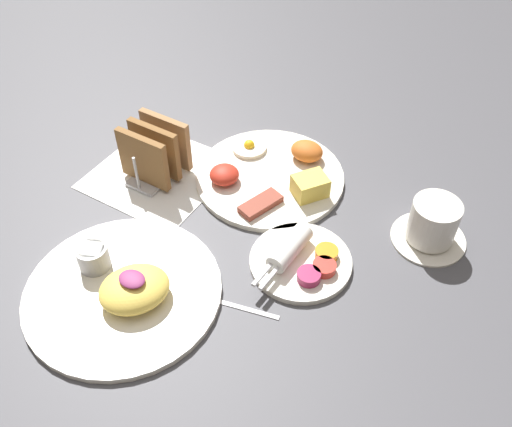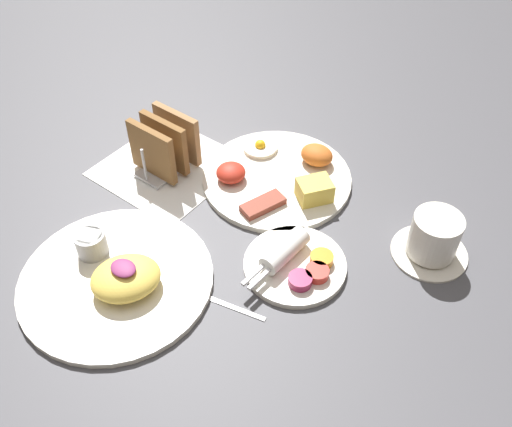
{
  "view_description": "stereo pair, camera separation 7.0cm",
  "coord_description": "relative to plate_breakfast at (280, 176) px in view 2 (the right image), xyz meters",
  "views": [
    {
      "loc": [
        0.38,
        -0.52,
        0.68
      ],
      "look_at": [
        0.04,
        0.03,
        0.03
      ],
      "focal_mm": 40.0,
      "sensor_mm": 36.0,
      "label": 1
    },
    {
      "loc": [
        0.43,
        -0.48,
        0.68
      ],
      "look_at": [
        0.04,
        0.03,
        0.03
      ],
      "focal_mm": 40.0,
      "sensor_mm": 36.0,
      "label": 2
    }
  ],
  "objects": [
    {
      "name": "teaspoon",
      "position": [
        0.07,
        -0.27,
        -0.01
      ],
      "size": [
        0.13,
        0.04,
        0.01
      ],
      "color": "silver",
      "rests_on": "ground_plane"
    },
    {
      "name": "plate_foreground",
      "position": [
        -0.06,
        -0.33,
        0.0
      ],
      "size": [
        0.29,
        0.29,
        0.06
      ],
      "color": "silver",
      "rests_on": "ground_plane"
    },
    {
      "name": "plate_condiments",
      "position": [
        0.14,
        -0.15,
        0.0
      ],
      "size": [
        0.16,
        0.17,
        0.04
      ],
      "color": "silver",
      "rests_on": "ground_plane"
    },
    {
      "name": "plate_breakfast",
      "position": [
        0.0,
        0.0,
        0.0
      ],
      "size": [
        0.27,
        0.27,
        0.05
      ],
      "color": "silver",
      "rests_on": "ground_plane"
    },
    {
      "name": "toast_rack",
      "position": [
        -0.18,
        -0.09,
        0.04
      ],
      "size": [
        0.1,
        0.12,
        0.1
      ],
      "color": "#B7B7BC",
      "rests_on": "ground_plane"
    },
    {
      "name": "napkin_flat",
      "position": [
        -0.18,
        -0.09,
        -0.01
      ],
      "size": [
        0.22,
        0.22,
        0.0
      ],
      "color": "white",
      "rests_on": "ground_plane"
    },
    {
      "name": "coffee_cup",
      "position": [
        0.29,
        0.0,
        0.02
      ],
      "size": [
        0.12,
        0.12,
        0.08
      ],
      "color": "silver",
      "rests_on": "ground_plane"
    },
    {
      "name": "ground_plane",
      "position": [
        -0.0,
        -0.15,
        -0.01
      ],
      "size": [
        3.0,
        3.0,
        0.0
      ],
      "primitive_type": "plane",
      "color": "#47474C"
    }
  ]
}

